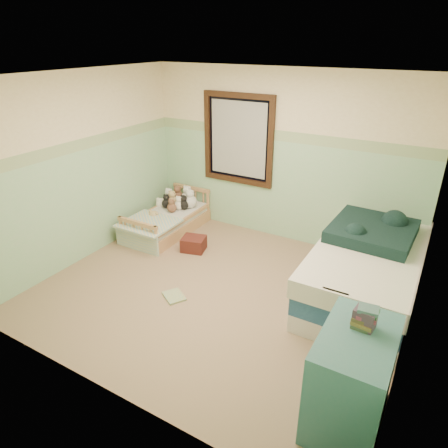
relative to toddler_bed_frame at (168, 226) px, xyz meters
The scene contains 32 objects.
floor 1.90m from the toddler_bed_frame, 33.69° to the right, with size 4.20×3.60×0.02m, color brown.
ceiling 3.07m from the toddler_bed_frame, 33.69° to the right, with size 4.20×3.60×0.02m, color silver.
wall_back 2.09m from the toddler_bed_frame, 25.47° to the left, with size 4.20×0.04×2.50m, color beige.
wall_front 3.46m from the toddler_bed_frame, 61.08° to the right, with size 4.20×0.04×2.50m, color beige.
wall_left 1.65m from the toddler_bed_frame, 116.57° to the right, with size 0.04×3.60×2.50m, color beige.
wall_right 3.99m from the toddler_bed_frame, 15.95° to the right, with size 0.04×3.60×2.50m, color beige.
wainscot_mint 1.86m from the toddler_bed_frame, 25.02° to the left, with size 4.20×0.01×1.50m, color #8BC591.
border_strip 2.28m from the toddler_bed_frame, 25.02° to the left, with size 4.20×0.01×0.15m, color #497C48.
window_frame 1.76m from the toddler_bed_frame, 39.06° to the left, with size 1.16×0.06×1.36m, color black.
window_blinds 1.77m from the toddler_bed_frame, 39.45° to the left, with size 0.92×0.01×1.12m, color beige.
toddler_bed_frame is the anchor object (origin of this frame).
toddler_mattress 0.15m from the toddler_bed_frame, ahead, with size 0.66×1.38×0.12m, color silver.
patchwork_quilt 0.50m from the toddler_bed_frame, 90.00° to the right, with size 0.78×0.72×0.03m, color #7CAECB.
plush_bed_brown 0.61m from the toddler_bed_frame, 106.70° to the left, with size 0.19×0.19×0.19m, color brown.
plush_bed_white 0.60m from the toddler_bed_frame, 84.29° to the left, with size 0.22×0.22×0.22m, color white.
plush_bed_tan 0.43m from the toddler_bed_frame, 109.65° to the left, with size 0.19×0.19×0.19m, color tan.
plush_bed_dark 0.43m from the toddler_bed_frame, 65.10° to the left, with size 0.17×0.17×0.17m, color black.
plush_floor_cream 0.40m from the toddler_bed_frame, 141.19° to the left, with size 0.28×0.28×0.28m, color white.
plush_floor_tan 0.22m from the toddler_bed_frame, 127.91° to the right, with size 0.26×0.26×0.26m, color tan.
twin_bed_frame 3.13m from the toddler_bed_frame, ahead, with size 1.09×2.18×0.22m, color silver.
twin_boxspring 3.14m from the toddler_bed_frame, ahead, with size 1.09×2.18×0.22m, color navy.
twin_mattress 3.17m from the toddler_bed_frame, ahead, with size 1.14×2.23×0.22m, color white.
teal_blanket 3.14m from the toddler_bed_frame, ahead, with size 0.93×0.98×0.14m, color black.
dresser 4.00m from the toddler_bed_frame, 31.49° to the right, with size 0.54×0.86×0.86m, color teal.
book_stack 4.01m from the toddler_bed_frame, 30.02° to the right, with size 0.16×0.12×0.16m, color #4A2428.
red_pillow 0.78m from the toddler_bed_frame, 24.08° to the right, with size 0.33×0.29×0.20m, color maroon.
floor_book 1.84m from the toddler_bed_frame, 50.62° to the right, with size 0.28×0.21×0.03m, color gold.
extra_plush_0 0.54m from the toddler_bed_frame, 65.03° to the left, with size 0.21×0.21×0.21m, color white.
extra_plush_1 0.38m from the toddler_bed_frame, 128.02° to the left, with size 0.16×0.16×0.16m, color black.
extra_plush_2 0.51m from the toddler_bed_frame, 121.75° to the left, with size 0.19×0.19×0.19m, color white.
extra_plush_3 0.30m from the toddler_bed_frame, 72.42° to the left, with size 0.15×0.15×0.15m, color brown.
extra_plush_4 0.38m from the toddler_bed_frame, 74.60° to the left, with size 0.15×0.15×0.15m, color white.
Camera 1 is at (2.12, -3.53, 2.85)m, focal length 32.12 mm.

